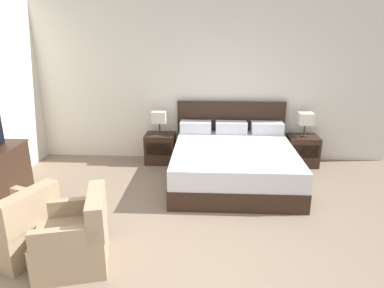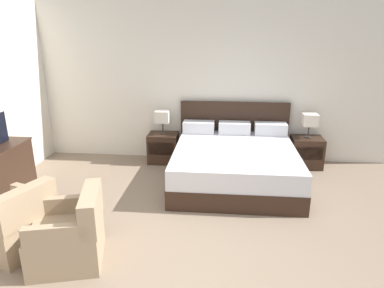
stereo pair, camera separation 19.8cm
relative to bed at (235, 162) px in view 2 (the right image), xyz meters
name	(u,v)px [view 2 (the right image)]	position (x,y,z in m)	size (l,w,h in m)	color
ground_plane	(174,274)	(-0.63, -2.31, -0.31)	(10.00, 10.00, 0.00)	#84705B
wall_back	(200,82)	(-0.63, 1.05, 1.10)	(6.97, 0.06, 2.83)	silver
bed	(235,162)	(0.00, 0.00, 0.00)	(1.94, 2.07, 1.09)	#332116
nightstand_left	(163,148)	(-1.27, 0.74, -0.04)	(0.52, 0.44, 0.53)	#332116
nightstand_right	(306,152)	(1.27, 0.74, -0.04)	(0.52, 0.44, 0.53)	#332116
table_lamp_left	(163,117)	(-1.27, 0.74, 0.53)	(0.25, 0.25, 0.42)	#332D28
table_lamp_right	(310,120)	(1.27, 0.74, 0.53)	(0.25, 0.25, 0.42)	#332D28
armchair_by_window	(15,225)	(-2.40, -2.05, -0.02)	(0.89, 0.88, 0.76)	#9E8466
armchair_companion	(71,236)	(-1.71, -2.19, -0.02)	(0.84, 0.83, 0.76)	#9E8466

